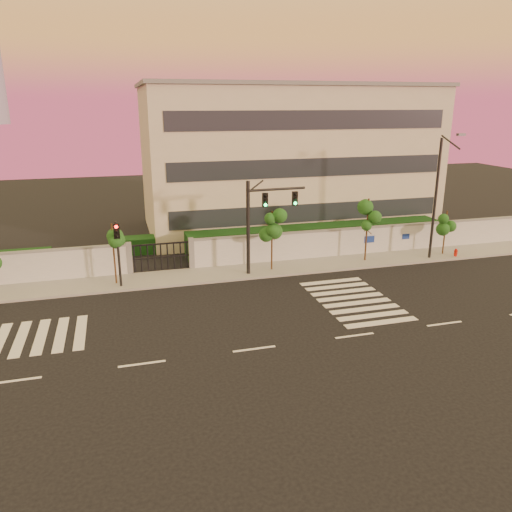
% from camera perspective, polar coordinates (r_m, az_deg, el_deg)
% --- Properties ---
extents(ground, '(120.00, 120.00, 0.00)m').
position_cam_1_polar(ground, '(23.04, -0.19, -10.59)').
color(ground, black).
rests_on(ground, ground).
extents(sidewalk, '(60.00, 3.00, 0.15)m').
position_cam_1_polar(sidewalk, '(32.44, -5.17, -2.11)').
color(sidewalk, gray).
rests_on(sidewalk, ground).
extents(perimeter_wall, '(60.00, 0.36, 2.20)m').
position_cam_1_polar(perimeter_wall, '(33.55, -5.52, 0.33)').
color(perimeter_wall, '#ADB0B4').
rests_on(perimeter_wall, ground).
extents(hedge_row, '(41.00, 4.25, 1.80)m').
position_cam_1_polar(hedge_row, '(36.40, -4.65, 1.27)').
color(hedge_row, black).
rests_on(hedge_row, ground).
extents(institutional_building, '(24.40, 12.40, 12.25)m').
position_cam_1_polar(institutional_building, '(44.32, 3.46, 11.17)').
color(institutional_building, '#BFB8A1').
rests_on(institutional_building, ground).
extents(road_markings, '(57.00, 7.62, 0.02)m').
position_cam_1_polar(road_markings, '(26.03, -5.82, -7.26)').
color(road_markings, silver).
rests_on(road_markings, ground).
extents(street_tree_c, '(1.34, 1.07, 3.89)m').
position_cam_1_polar(street_tree_c, '(30.96, -16.01, 1.75)').
color(street_tree_c, '#382314').
rests_on(street_tree_c, ground).
extents(street_tree_d, '(1.34, 1.07, 4.08)m').
position_cam_1_polar(street_tree_d, '(32.32, 1.87, 3.30)').
color(street_tree_d, '#382314').
rests_on(street_tree_d, ground).
extents(street_tree_e, '(1.44, 1.15, 4.51)m').
position_cam_1_polar(street_tree_e, '(35.05, 12.67, 4.52)').
color(street_tree_e, '#382314').
rests_on(street_tree_e, ground).
extents(street_tree_f, '(1.33, 1.06, 3.34)m').
position_cam_1_polar(street_tree_f, '(38.46, 20.89, 3.58)').
color(street_tree_f, '#382314').
rests_on(street_tree_f, ground).
extents(traffic_signal_main, '(3.88, 0.43, 6.13)m').
position_cam_1_polar(traffic_signal_main, '(31.47, 0.46, 4.56)').
color(traffic_signal_main, black).
rests_on(traffic_signal_main, ground).
extents(traffic_signal_secondary, '(0.32, 0.32, 4.12)m').
position_cam_1_polar(traffic_signal_secondary, '(30.42, -15.51, 1.04)').
color(traffic_signal_secondary, black).
rests_on(traffic_signal_secondary, ground).
extents(streetlight_east, '(0.53, 2.14, 8.88)m').
position_cam_1_polar(streetlight_east, '(36.54, 20.05, 6.76)').
color(streetlight_east, black).
rests_on(streetlight_east, ground).
extents(fire_hydrant, '(0.27, 0.27, 0.72)m').
position_cam_1_polar(fire_hydrant, '(38.58, 21.85, 0.28)').
color(fire_hydrant, '#B7170C').
rests_on(fire_hydrant, ground).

